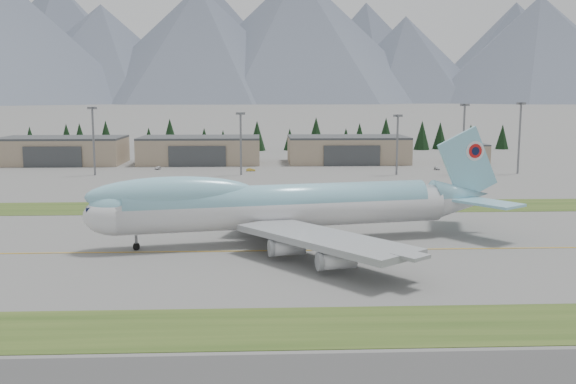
{
  "coord_description": "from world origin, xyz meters",
  "views": [
    {
      "loc": [
        9.23,
        -110.79,
        27.32
      ],
      "look_at": [
        14.82,
        16.87,
        8.0
      ],
      "focal_mm": 40.0,
      "sensor_mm": 36.0,
      "label": 1
    }
  ],
  "objects_px": {
    "service_vehicle_b": "(251,171)",
    "hangar_left": "(63,150)",
    "hangar_center": "(200,150)",
    "hangar_right": "(347,149)",
    "service_vehicle_a": "(158,169)",
    "boeing_747_freighter": "(281,205)",
    "service_vehicle_c": "(437,170)"
  },
  "relations": [
    {
      "from": "service_vehicle_b",
      "to": "hangar_left",
      "type": "bearing_deg",
      "value": 61.14
    },
    {
      "from": "hangar_left",
      "to": "hangar_center",
      "type": "relative_size",
      "value": 1.0
    },
    {
      "from": "hangar_right",
      "to": "service_vehicle_b",
      "type": "height_order",
      "value": "hangar_right"
    },
    {
      "from": "hangar_right",
      "to": "service_vehicle_b",
      "type": "relative_size",
      "value": 14.42
    },
    {
      "from": "hangar_left",
      "to": "service_vehicle_a",
      "type": "height_order",
      "value": "hangar_left"
    },
    {
      "from": "service_vehicle_a",
      "to": "service_vehicle_b",
      "type": "relative_size",
      "value": 1.09
    },
    {
      "from": "boeing_747_freighter",
      "to": "service_vehicle_a",
      "type": "distance_m",
      "value": 128.29
    },
    {
      "from": "hangar_right",
      "to": "service_vehicle_a",
      "type": "distance_m",
      "value": 77.15
    },
    {
      "from": "service_vehicle_c",
      "to": "boeing_747_freighter",
      "type": "bearing_deg",
      "value": -116.7
    },
    {
      "from": "boeing_747_freighter",
      "to": "hangar_right",
      "type": "height_order",
      "value": "boeing_747_freighter"
    },
    {
      "from": "service_vehicle_a",
      "to": "hangar_center",
      "type": "bearing_deg",
      "value": 68.43
    },
    {
      "from": "hangar_left",
      "to": "service_vehicle_c",
      "type": "distance_m",
      "value": 147.34
    },
    {
      "from": "hangar_right",
      "to": "hangar_left",
      "type": "bearing_deg",
      "value": 180.0
    },
    {
      "from": "hangar_center",
      "to": "service_vehicle_b",
      "type": "bearing_deg",
      "value": -54.29
    },
    {
      "from": "hangar_right",
      "to": "service_vehicle_c",
      "type": "height_order",
      "value": "hangar_right"
    },
    {
      "from": "hangar_left",
      "to": "service_vehicle_a",
      "type": "bearing_deg",
      "value": -27.96
    },
    {
      "from": "hangar_center",
      "to": "service_vehicle_a",
      "type": "xyz_separation_m",
      "value": [
        -13.78,
        -21.88,
        -5.39
      ]
    },
    {
      "from": "boeing_747_freighter",
      "to": "service_vehicle_a",
      "type": "height_order",
      "value": "boeing_747_freighter"
    },
    {
      "from": "service_vehicle_a",
      "to": "service_vehicle_b",
      "type": "bearing_deg",
      "value": -0.93
    },
    {
      "from": "boeing_747_freighter",
      "to": "service_vehicle_c",
      "type": "xyz_separation_m",
      "value": [
        61.58,
        115.65,
        -7.03
      ]
    },
    {
      "from": "hangar_center",
      "to": "service_vehicle_c",
      "type": "xyz_separation_m",
      "value": [
        89.69,
        -27.3,
        -5.39
      ]
    },
    {
      "from": "hangar_center",
      "to": "service_vehicle_a",
      "type": "bearing_deg",
      "value": -122.2
    },
    {
      "from": "hangar_right",
      "to": "service_vehicle_c",
      "type": "relative_size",
      "value": 13.08
    },
    {
      "from": "hangar_center",
      "to": "hangar_right",
      "type": "relative_size",
      "value": 1.0
    },
    {
      "from": "hangar_center",
      "to": "hangar_right",
      "type": "height_order",
      "value": "same"
    },
    {
      "from": "boeing_747_freighter",
      "to": "service_vehicle_b",
      "type": "height_order",
      "value": "boeing_747_freighter"
    },
    {
      "from": "service_vehicle_c",
      "to": "hangar_left",
      "type": "bearing_deg",
      "value": 170.66
    },
    {
      "from": "boeing_747_freighter",
      "to": "hangar_left",
      "type": "distance_m",
      "value": 165.35
    },
    {
      "from": "boeing_747_freighter",
      "to": "hangar_left",
      "type": "relative_size",
      "value": 1.69
    },
    {
      "from": "boeing_747_freighter",
      "to": "hangar_left",
      "type": "xyz_separation_m",
      "value": [
        -83.11,
        142.94,
        -1.64
      ]
    },
    {
      "from": "boeing_747_freighter",
      "to": "hangar_right",
      "type": "relative_size",
      "value": 1.69
    },
    {
      "from": "hangar_center",
      "to": "hangar_right",
      "type": "xyz_separation_m",
      "value": [
        60.0,
        0.0,
        0.0
      ]
    }
  ]
}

